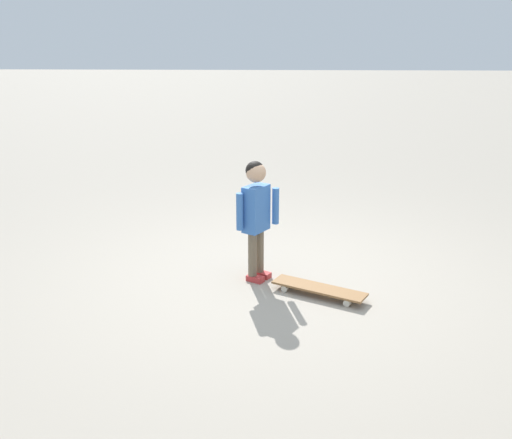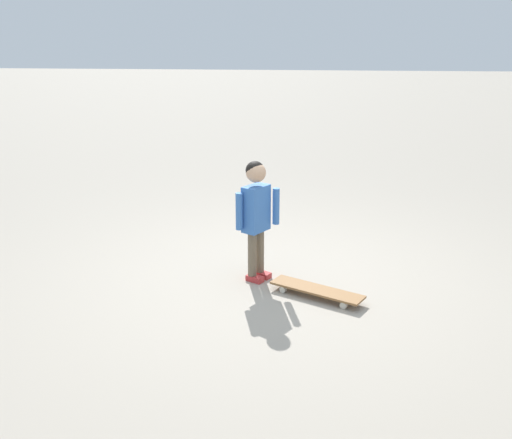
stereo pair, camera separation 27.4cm
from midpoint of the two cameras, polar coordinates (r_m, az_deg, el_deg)
The scene contains 3 objects.
ground_plane at distance 5.41m, azimuth 0.57°, elevation -5.59°, with size 50.00×50.00×0.00m, color #9E9384.
child_person at distance 5.19m, azimuth -1.50°, elevation 1.10°, with size 0.28×0.36×1.06m.
skateboard at distance 5.08m, azimuth 4.38°, elevation -6.51°, with size 0.54×0.79×0.07m.
Camera 1 is at (-4.96, 0.03, 2.16)m, focal length 42.69 mm.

